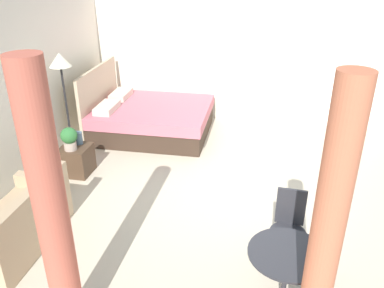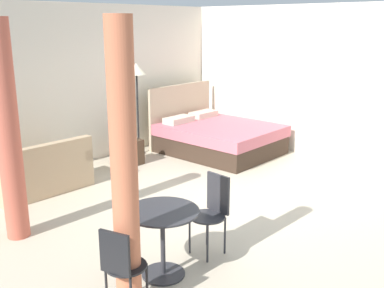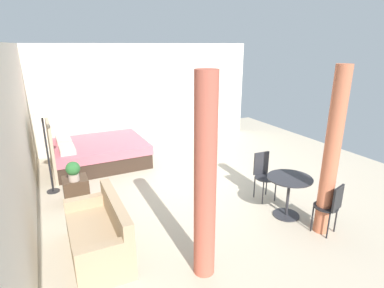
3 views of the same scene
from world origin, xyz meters
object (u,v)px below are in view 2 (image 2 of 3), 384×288
object	(u,v)px
couch	(41,174)
floor_lamp	(137,75)
potted_plant	(121,130)
balcony_table	(163,230)
nightstand	(127,152)
vase	(132,134)
bed	(217,137)
cafe_chair_near_couch	(213,207)
cafe_chair_near_window	(121,263)

from	to	relation	value
couch	floor_lamp	size ratio (longest dim) A/B	0.83
potted_plant	floor_lamp	size ratio (longest dim) A/B	0.20
balcony_table	nightstand	bearing A→B (deg)	56.14
vase	balcony_table	world-z (taller)	balcony_table
nightstand	balcony_table	distance (m)	3.91
bed	nightstand	world-z (taller)	bed
balcony_table	cafe_chair_near_couch	distance (m)	0.74
potted_plant	vase	world-z (taller)	potted_plant
couch	bed	bearing A→B (deg)	-8.91
bed	balcony_table	bearing A→B (deg)	-147.15
bed	nightstand	xyz separation A→B (m)	(-1.77, 0.69, -0.08)
cafe_chair_near_window	balcony_table	bearing A→B (deg)	16.53
floor_lamp	nightstand	bearing A→B (deg)	-147.37
nightstand	floor_lamp	size ratio (longest dim) A/B	0.26
nightstand	potted_plant	xyz separation A→B (m)	(-0.10, 0.02, 0.44)
potted_plant	vase	xyz separation A→B (m)	(0.22, -0.03, -0.10)
bed	nightstand	bearing A→B (deg)	158.74
bed	balcony_table	distance (m)	4.70
potted_plant	cafe_chair_near_window	bearing A→B (deg)	-128.71
bed	cafe_chair_near_window	size ratio (longest dim) A/B	2.64
potted_plant	floor_lamp	world-z (taller)	floor_lamp
vase	nightstand	bearing A→B (deg)	171.94
floor_lamp	cafe_chair_near_couch	size ratio (longest dim) A/B	1.98
vase	balcony_table	size ratio (longest dim) A/B	0.26
nightstand	floor_lamp	distance (m)	1.52
couch	nightstand	xyz separation A→B (m)	(1.80, 0.13, -0.05)
floor_lamp	cafe_chair_near_couch	bearing A→B (deg)	-119.17
nightstand	cafe_chair_near_window	world-z (taller)	cafe_chair_near_window
vase	cafe_chair_near_window	distance (m)	4.55
bed	couch	world-z (taller)	bed
cafe_chair_near_couch	couch	bearing A→B (deg)	96.71
bed	cafe_chair_near_couch	size ratio (longest dim) A/B	2.45
bed	cafe_chair_near_window	xyz separation A→B (m)	(-4.64, -2.75, 0.20)
nightstand	potted_plant	world-z (taller)	potted_plant
potted_plant	cafe_chair_near_window	size ratio (longest dim) A/B	0.44
vase	cafe_chair_near_window	size ratio (longest dim) A/B	0.24
nightstand	vase	xyz separation A→B (m)	(0.12, -0.02, 0.33)
nightstand	potted_plant	bearing A→B (deg)	171.10
balcony_table	cafe_chair_near_couch	bearing A→B (deg)	-3.29
couch	vase	size ratio (longest dim) A/B	7.46
couch	floor_lamp	xyz separation A→B (m)	(2.42, 0.53, 1.28)
floor_lamp	cafe_chair_near_window	distance (m)	5.30
bed	vase	world-z (taller)	bed
cafe_chair_near_window	cafe_chair_near_couch	distance (m)	1.45
vase	cafe_chair_near_couch	xyz separation A→B (m)	(-1.55, -3.26, -0.03)
couch	balcony_table	xyz separation A→B (m)	(-0.37, -3.11, 0.22)
nightstand	cafe_chair_near_window	bearing A→B (deg)	-129.83
bed	cafe_chair_near_couch	bearing A→B (deg)	-141.05
vase	balcony_table	distance (m)	3.95
couch	nightstand	world-z (taller)	couch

